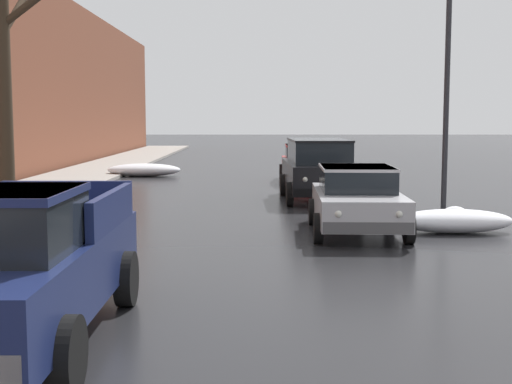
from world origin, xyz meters
TOP-DOWN VIEW (x-y plane):
  - snow_bank_near_corner_left at (-4.36, 29.59)m, footprint 3.06×1.37m
  - snow_bank_near_corner_right at (4.60, 15.25)m, footprint 2.54×1.01m
  - bare_tree_mid_block at (-4.97, 15.47)m, footprint 3.22×3.74m
  - pickup_truck_darkblue_approaching_near_lane at (-2.32, 7.83)m, footprint 2.21×4.96m
  - sedan_silver_parked_kerbside_close at (2.51, 15.20)m, footprint 2.05×3.98m
  - suv_black_parked_kerbside_mid at (2.21, 21.03)m, footprint 2.19×4.41m
  - sedan_red_parked_far_down_block at (2.25, 27.00)m, footprint 2.00×4.06m
  - street_lamp_post at (5.21, 18.35)m, footprint 0.44×0.24m

SIDE VIEW (x-z plane):
  - snow_bank_near_corner_right at x=4.60m, z-range -0.02..0.53m
  - snow_bank_near_corner_left at x=-4.36m, z-range 0.00..0.53m
  - sedan_silver_parked_kerbside_close at x=2.51m, z-range 0.04..1.46m
  - sedan_red_parked_far_down_block at x=2.25m, z-range 0.04..1.46m
  - pickup_truck_darkblue_approaching_near_lane at x=-2.32m, z-range 0.00..1.76m
  - suv_black_parked_kerbside_mid at x=2.21m, z-range 0.08..1.90m
  - bare_tree_mid_block at x=-4.97m, z-range 0.09..6.02m
  - street_lamp_post at x=5.21m, z-range 0.36..6.52m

